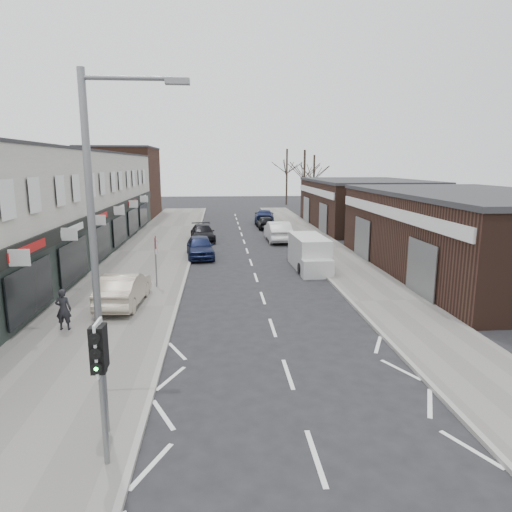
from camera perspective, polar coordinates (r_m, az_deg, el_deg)
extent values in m
plane|color=black|center=(12.51, 5.46, -18.47)|extent=(160.00, 160.00, 0.00)
cube|color=slate|center=(33.58, -12.70, 0.56)|extent=(5.50, 64.00, 0.12)
cube|color=slate|center=(34.13, 8.56, 0.89)|extent=(3.50, 64.00, 0.12)
cube|color=beige|center=(32.39, -25.55, 5.58)|extent=(8.00, 41.00, 7.10)
cube|color=#43281C|center=(56.88, -16.50, 8.72)|extent=(8.00, 10.00, 8.00)
cube|color=#331F17|center=(28.89, 25.56, 2.39)|extent=(10.00, 18.00, 4.50)
cube|color=#331F17|center=(47.13, 13.37, 6.28)|extent=(10.00, 16.00, 4.50)
cylinder|color=slate|center=(10.10, -18.62, -16.33)|extent=(0.12, 0.12, 3.00)
cube|color=silver|center=(9.67, -19.02, -10.80)|extent=(0.05, 0.55, 1.10)
cube|color=black|center=(9.56, -19.19, -11.06)|extent=(0.28, 0.22, 0.95)
sphere|color=#0CE533|center=(9.57, -19.25, -13.00)|extent=(0.18, 0.18, 0.18)
cube|color=black|center=(9.78, -18.84, -10.54)|extent=(0.26, 0.20, 0.90)
cylinder|color=slate|center=(10.44, -19.53, -0.87)|extent=(0.16, 0.16, 8.00)
cylinder|color=slate|center=(10.17, -15.81, 20.62)|extent=(1.80, 0.10, 0.10)
cube|color=slate|center=(10.03, -9.80, 20.71)|extent=(0.50, 0.22, 0.12)
cylinder|color=slate|center=(23.40, -12.40, -0.82)|extent=(0.07, 0.07, 2.50)
cube|color=white|center=(23.28, -12.35, 0.63)|extent=(0.04, 0.45, 0.25)
cube|color=silver|center=(27.83, 6.63, 0.49)|extent=(1.90, 4.35, 1.96)
cube|color=silver|center=(25.51, 7.70, -1.62)|extent=(1.75, 0.80, 1.03)
cylinder|color=black|center=(26.37, 5.52, -1.55)|extent=(0.21, 0.65, 0.65)
cylinder|color=black|center=(26.70, 8.90, -1.48)|extent=(0.21, 0.65, 0.65)
cylinder|color=black|center=(29.27, 4.49, -0.24)|extent=(0.21, 0.65, 0.65)
cylinder|color=black|center=(29.56, 7.55, -0.18)|extent=(0.21, 0.65, 0.65)
imported|color=#B2A38E|center=(20.90, -16.21, -3.96)|extent=(1.77, 4.48, 1.45)
imported|color=black|center=(18.55, -22.94, -6.16)|extent=(0.58, 0.39, 1.58)
imported|color=#131A3B|center=(31.00, -7.01, 1.16)|extent=(2.18, 4.53, 1.49)
imported|color=black|center=(37.67, -6.69, 2.86)|extent=(2.31, 4.76, 1.33)
imported|color=silver|center=(37.41, 2.75, 3.11)|extent=(1.85, 5.03, 1.65)
imported|color=black|center=(44.63, 1.18, 4.23)|extent=(1.60, 3.80, 1.28)
imported|color=#161E46|center=(49.02, 1.04, 4.98)|extent=(2.50, 5.18, 1.45)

